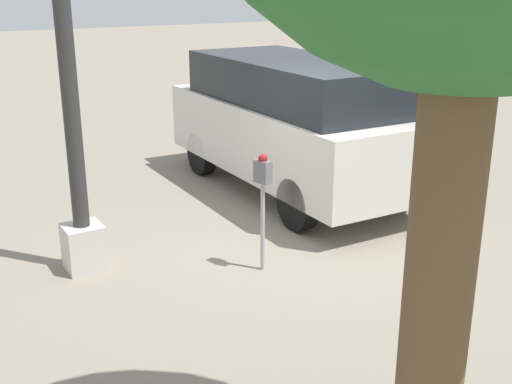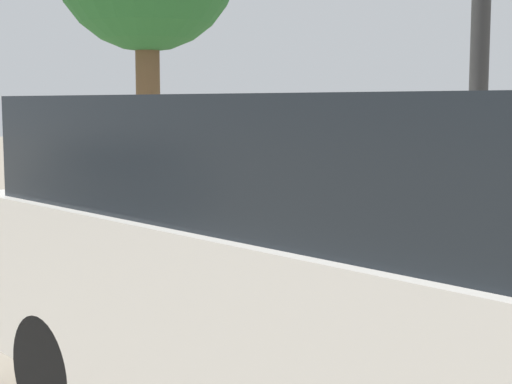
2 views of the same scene
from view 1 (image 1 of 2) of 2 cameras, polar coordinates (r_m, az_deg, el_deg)
name	(u,v)px [view 1 (image 1 of 2)]	position (r m, az deg, el deg)	size (l,w,h in m)	color
ground_plane	(285,242)	(8.45, 2.55, -4.46)	(80.00, 80.00, 0.00)	gray
parking_meter_near	(263,186)	(7.30, 0.61, 0.58)	(0.22, 0.16, 1.42)	#9E9EA3
lamp_post	(65,44)	(7.30, -16.60, 12.47)	(0.44, 0.44, 6.89)	beige
parked_van	(292,120)	(10.21, 3.21, 6.37)	(5.00, 2.04, 2.13)	beige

